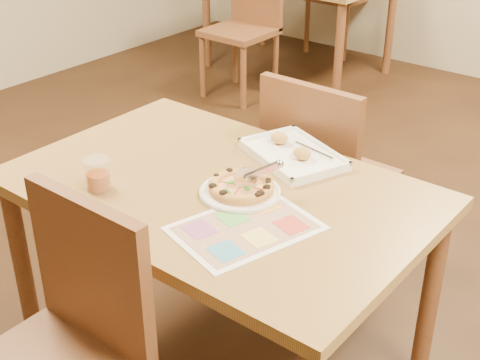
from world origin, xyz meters
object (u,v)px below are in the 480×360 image
Objects in this scene: plate at (240,193)px; pizza at (241,187)px; dining_table at (218,209)px; chair_near at (69,325)px; chair_far at (320,161)px; glass_tumbler at (98,176)px; pizza_cutter at (257,173)px; appetizer_tray at (292,154)px; menu at (245,228)px; bg_chair_near at (248,12)px.

pizza is at bearing 90.63° from plate.
dining_table is at bearing -177.30° from pizza.
chair_near is 1.20m from chair_far.
pizza_cutter is at bearing 33.76° from glass_tumbler.
dining_table is 3.23× the size of appetizer_tray.
appetizer_tray is (-0.02, 0.30, -0.01)m from pizza.
dining_table is 0.14m from pizza.
glass_tumbler is (-0.27, -0.85, 0.20)m from chair_far.
chair_near reaches higher than dining_table.
plate reaches higher than dining_table.
pizza is 2.00× the size of glass_tumbler.
appetizer_tray is (-0.02, 0.30, 0.01)m from plate.
pizza is 0.07m from pizza_cutter.
menu reaches higher than dining_table.
glass_tumbler is (-0.36, -0.25, 0.02)m from pizza.
appetizer_tray is (1.67, -1.90, 0.17)m from bg_chair_near.
chair_far is at bearing 103.53° from appetizer_tray.
menu is (0.49, 0.10, -0.04)m from glass_tumbler.
pizza_cutter is at bearing 103.15° from chair_far.
plate is 0.19m from menu.
appetizer_tray is at bearing 93.36° from pizza.
pizza is (1.69, -2.19, 0.18)m from bg_chair_near.
pizza_cutter is 0.20m from menu.
dining_table is 2.72m from bg_chair_near.
pizza is 1.77× the size of pizza_cutter.
pizza_cutter is 0.28× the size of appetizer_tray.
plate is (0.09, -0.60, 0.16)m from chair_far.
pizza is 0.44m from glass_tumbler.
glass_tumbler is at bearing -137.63° from dining_table.
glass_tumbler reaches higher than appetizer_tray.
glass_tumbler is (1.33, -2.44, 0.20)m from bg_chair_near.
plate is (1.69, -2.20, 0.16)m from bg_chair_near.
plate is (0.09, -0.00, 0.09)m from dining_table.
pizza is at bearing 98.55° from chair_far.
chair_near is 0.49m from glass_tumbler.
pizza_cutter reaches higher than glass_tumbler.
appetizer_tray is at bearing 76.44° from dining_table.
menu is at bearing -48.13° from pizza.
bg_chair_near is at bearing 127.60° from pizza.
appetizer_tray is 1.04× the size of menu.
menu is at bearing -111.69° from pizza_cutter.
bg_chair_near is at bearing 118.59° from glass_tumbler.
chair_near is 2.33× the size of pizza.
menu is (0.09, -0.17, -0.07)m from pizza_cutter.
chair_far is at bearing 54.14° from pizza_cutter.
chair_near reaches higher than menu.
pizza_cutter reaches higher than dining_table.
chair_near is at bearing -94.59° from appetizer_tray.
plate is at bearing -52.48° from bg_chair_near.
appetizer_tray is at bearing 108.54° from menu.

